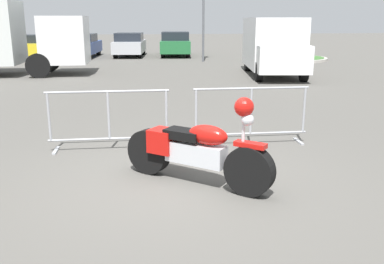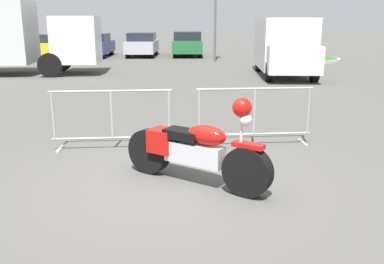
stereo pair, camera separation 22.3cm
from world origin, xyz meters
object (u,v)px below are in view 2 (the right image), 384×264
object	(u,v)px
motorcycle	(195,150)
parked_car_yellow	(48,46)
parked_car_green	(188,44)
pedestrian	(259,50)
delivery_van	(284,45)
parked_car_blue	(95,45)
parked_car_silver	(142,44)
crowd_barrier_far	(254,116)
crowd_barrier_near	(112,119)

from	to	relation	value
motorcycle	parked_car_yellow	size ratio (longest dim) A/B	0.46
parked_car_green	pedestrian	bearing A→B (deg)	-157.27
delivery_van	parked_car_blue	size ratio (longest dim) A/B	1.22
parked_car_silver	parked_car_green	xyz separation A→B (m)	(2.84, -0.05, 0.03)
motorcycle	parked_car_silver	size ratio (longest dim) A/B	0.44
pedestrian	crowd_barrier_far	bearing A→B (deg)	-13.46
parked_car_yellow	parked_car_blue	distance (m)	2.84
parked_car_silver	parked_car_green	bearing A→B (deg)	-85.12
crowd_barrier_near	parked_car_yellow	size ratio (longest dim) A/B	0.52
motorcycle	crowd_barrier_near	size ratio (longest dim) A/B	0.90
parked_car_silver	parked_car_green	world-z (taller)	parked_car_green
parked_car_blue	parked_car_silver	size ratio (longest dim) A/B	0.97
crowd_barrier_far	delivery_van	bearing A→B (deg)	69.64
parked_car_yellow	parked_car_blue	bearing A→B (deg)	-86.46
delivery_van	parked_car_green	distance (m)	10.45
parked_car_silver	pedestrian	size ratio (longest dim) A/B	2.59
crowd_barrier_far	parked_car_yellow	xyz separation A→B (m)	(-7.96, 19.64, 0.13)
parked_car_blue	parked_car_green	distance (m)	5.68
parked_car_blue	parked_car_green	xyz separation A→B (m)	(5.68, 0.15, 0.05)
crowd_barrier_near	parked_car_silver	xyz separation A→B (m)	(0.30, 19.72, 0.17)
crowd_barrier_near	parked_car_silver	bearing A→B (deg)	89.12
crowd_barrier_near	crowd_barrier_far	xyz separation A→B (m)	(2.58, 0.00, 0.00)
motorcycle	parked_car_silver	xyz separation A→B (m)	(-0.99, 21.54, 0.23)
parked_car_silver	parked_car_yellow	bearing A→B (deg)	96.80
motorcycle	crowd_barrier_near	world-z (taller)	motorcycle
crowd_barrier_near	parked_car_blue	world-z (taller)	parked_car_blue
crowd_barrier_far	parked_car_blue	bearing A→B (deg)	104.69
crowd_barrier_near	parked_car_green	size ratio (longest dim) A/B	0.47
motorcycle	crowd_barrier_far	bearing A→B (deg)	93.54
crowd_barrier_near	parked_car_blue	xyz separation A→B (m)	(-2.54, 19.52, 0.15)
parked_car_yellow	motorcycle	bearing A→B (deg)	-156.77
crowd_barrier_near	parked_car_blue	size ratio (longest dim) A/B	0.50
parked_car_silver	crowd_barrier_far	bearing A→B (deg)	-167.43
delivery_van	pedestrian	xyz separation A→B (m)	(-0.56, 1.78, -0.32)
crowd_barrier_far	parked_car_yellow	world-z (taller)	parked_car_yellow
motorcycle	crowd_barrier_far	distance (m)	2.23
motorcycle	pedestrian	bearing A→B (deg)	110.91
crowd_barrier_near	pedestrian	world-z (taller)	pedestrian
parked_car_silver	pedestrian	xyz separation A→B (m)	(5.31, -8.26, 0.19)
motorcycle	parked_car_green	world-z (taller)	parked_car_green
motorcycle	delivery_van	world-z (taller)	delivery_van
parked_car_green	pedestrian	size ratio (longest dim) A/B	2.69
parked_car_silver	pedestrian	bearing A→B (deg)	-141.30
motorcycle	delivery_van	xyz separation A→B (m)	(4.88, 11.50, 0.74)
crowd_barrier_near	crowd_barrier_far	distance (m)	2.58
motorcycle	delivery_van	size ratio (longest dim) A/B	0.37
crowd_barrier_far	motorcycle	bearing A→B (deg)	-125.40
crowd_barrier_near	parked_car_yellow	bearing A→B (deg)	105.31
crowd_barrier_near	parked_car_blue	bearing A→B (deg)	97.41
parked_car_yellow	crowd_barrier_near	bearing A→B (deg)	-158.72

